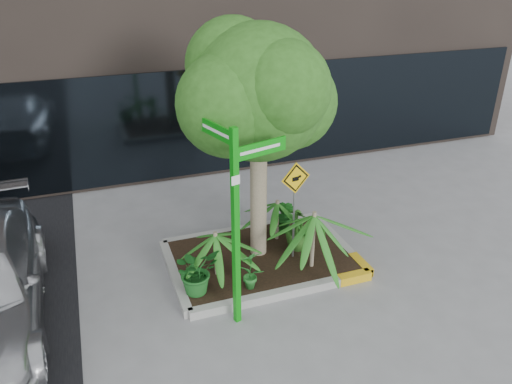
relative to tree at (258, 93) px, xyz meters
name	(u,v)px	position (x,y,z in m)	size (l,w,h in m)	color
ground	(257,273)	(-0.19, -0.44, -3.11)	(80.00, 80.00, 0.00)	gray
planter	(263,258)	(0.05, -0.17, -3.01)	(3.35, 2.36, 0.15)	#9E9E99
tree	(258,93)	(0.00, 0.00, 0.00)	(2.84, 2.52, 4.26)	gray
palm_front	(314,216)	(0.73, -0.76, -1.96)	(1.20, 1.20, 1.34)	gray
palm_left	(215,235)	(-0.91, -0.43, -2.19)	(0.92, 0.92, 1.02)	gray
palm_back	(277,203)	(0.50, 0.32, -2.20)	(0.92, 0.92, 1.02)	gray
shrub_a	(196,271)	(-1.34, -0.80, -2.57)	(0.71, 0.71, 0.79)	#1B5F20
shrub_b	(298,228)	(0.74, -0.12, -2.55)	(0.46, 0.46, 0.83)	#2B631D
shrub_c	(251,269)	(-0.49, -0.99, -2.60)	(0.38, 0.38, 0.73)	#226E25
shrub_d	(285,216)	(0.74, 0.49, -2.60)	(0.40, 0.40, 0.73)	#1A5B1C
street_sign_post	(236,207)	(-0.85, -1.45, -1.19)	(1.08, 0.90, 3.11)	#0E9F12
cattle_sign	(295,195)	(0.54, -0.37, -1.72)	(0.56, 0.11, 1.84)	slate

